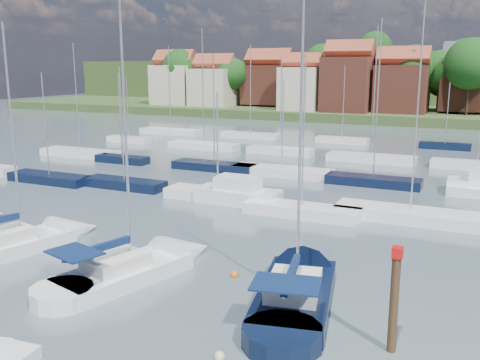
% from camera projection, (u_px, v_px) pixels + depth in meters
% --- Properties ---
extents(ground, '(260.00, 260.00, 0.00)m').
position_uv_depth(ground, '(357.00, 167.00, 59.52)').
color(ground, '#404F57').
rests_on(ground, ground).
extents(sailboat_left, '(5.49, 11.18, 14.72)m').
position_uv_depth(sailboat_left, '(34.00, 241.00, 33.42)').
color(sailboat_left, white).
rests_on(sailboat_left, ground).
extents(sailboat_centre, '(6.04, 11.88, 15.62)m').
position_uv_depth(sailboat_centre, '(145.00, 267.00, 29.19)').
color(sailboat_centre, white).
rests_on(sailboat_centre, ground).
extents(sailboat_navy, '(5.76, 13.00, 17.39)m').
position_uv_depth(sailboat_navy, '(299.00, 284.00, 26.94)').
color(sailboat_navy, black).
rests_on(sailboat_navy, ground).
extents(timber_piling, '(0.40, 0.40, 6.62)m').
position_uv_depth(timber_piling, '(393.00, 322.00, 21.03)').
color(timber_piling, '#4C331E').
rests_on(timber_piling, ground).
extents(buoy_c, '(0.52, 0.52, 0.52)m').
position_uv_depth(buoy_c, '(49.00, 294.00, 26.60)').
color(buoy_c, '#D85914').
rests_on(buoy_c, ground).
extents(buoy_d, '(0.44, 0.44, 0.44)m').
position_uv_depth(buoy_d, '(220.00, 359.00, 20.75)').
color(buoy_d, beige).
rests_on(buoy_d, ground).
extents(buoy_e, '(0.45, 0.45, 0.45)m').
position_uv_depth(buoy_e, '(234.00, 277.00, 28.77)').
color(buoy_e, '#D85914').
rests_on(buoy_e, ground).
extents(marina_field, '(79.62, 41.41, 15.93)m').
position_uv_depth(marina_field, '(365.00, 172.00, 54.34)').
color(marina_field, white).
rests_on(marina_field, ground).
extents(far_shore_town, '(212.46, 90.00, 22.27)m').
position_uv_depth(far_shore_town, '(446.00, 90.00, 139.83)').
color(far_shore_town, '#374723').
rests_on(far_shore_town, ground).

